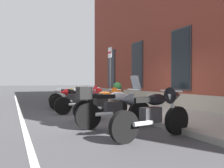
% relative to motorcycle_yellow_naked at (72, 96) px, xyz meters
% --- Properties ---
extents(ground_plane, '(140.00, 140.00, 0.00)m').
position_rel_motorcycle_yellow_naked_xyz_m(ground_plane, '(3.46, 0.82, -0.48)').
color(ground_plane, '#38383A').
extents(sidewalk, '(27.85, 2.87, 0.14)m').
position_rel_motorcycle_yellow_naked_xyz_m(sidewalk, '(3.46, 2.25, -0.41)').
color(sidewalk, gray).
rests_on(sidewalk, ground_plane).
extents(lane_stripe, '(27.85, 0.12, 0.01)m').
position_rel_motorcycle_yellow_naked_xyz_m(lane_stripe, '(3.46, -2.38, -0.48)').
color(lane_stripe, silver).
rests_on(lane_stripe, ground_plane).
extents(motorcycle_yellow_naked, '(0.63, 2.18, 0.96)m').
position_rel_motorcycle_yellow_naked_xyz_m(motorcycle_yellow_naked, '(0.00, 0.00, 0.00)').
color(motorcycle_yellow_naked, black).
rests_on(motorcycle_yellow_naked, ground_plane).
extents(motorcycle_white_sport, '(0.62, 2.10, 1.04)m').
position_rel_motorcycle_yellow_naked_xyz_m(motorcycle_white_sport, '(1.24, -0.12, 0.09)').
color(motorcycle_white_sport, black).
rests_on(motorcycle_white_sport, ground_plane).
extents(motorcycle_red_sport, '(0.64, 2.14, 1.03)m').
position_rel_motorcycle_yellow_naked_xyz_m(motorcycle_red_sport, '(2.63, -0.14, 0.08)').
color(motorcycle_red_sport, black).
rests_on(motorcycle_red_sport, ground_plane).
extents(motorcycle_orange_sport, '(0.75, 2.02, 1.00)m').
position_rel_motorcycle_yellow_naked_xyz_m(motorcycle_orange_sport, '(4.08, 0.10, 0.07)').
color(motorcycle_orange_sport, black).
rests_on(motorcycle_orange_sport, ground_plane).
extents(motorcycle_silver_touring, '(0.62, 2.13, 1.35)m').
position_rel_motorcycle_yellow_naked_xyz_m(motorcycle_silver_touring, '(5.64, -0.32, 0.08)').
color(motorcycle_silver_touring, black).
rests_on(motorcycle_silver_touring, ground_plane).
extents(motorcycle_black_sport, '(0.65, 2.07, 1.06)m').
position_rel_motorcycle_yellow_naked_xyz_m(motorcycle_black_sport, '(7.07, 0.09, 0.10)').
color(motorcycle_black_sport, black).
rests_on(motorcycle_black_sport, ground_plane).
extents(parking_sign, '(0.36, 0.07, 2.55)m').
position_rel_motorcycle_yellow_naked_xyz_m(parking_sign, '(1.78, 1.26, 1.30)').
color(parking_sign, '#4C4C51').
rests_on(parking_sign, sidewalk).
extents(barrel_planter, '(0.59, 0.59, 1.02)m').
position_rel_motorcycle_yellow_naked_xyz_m(barrel_planter, '(1.43, 1.76, 0.11)').
color(barrel_planter, brown).
rests_on(barrel_planter, sidewalk).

